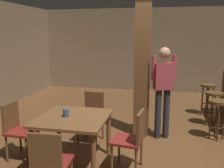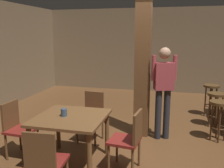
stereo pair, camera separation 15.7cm
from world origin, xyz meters
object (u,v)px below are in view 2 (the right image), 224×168
at_px(dining_table, 71,124).
at_px(chair_east, 129,138).
at_px(bar_stool_near, 219,111).
at_px(napkin_cup, 64,112).
at_px(chair_south, 45,161).
at_px(chair_west, 17,126).
at_px(bar_stool_mid, 216,101).
at_px(chair_north, 92,114).
at_px(standing_person, 163,87).
at_px(bar_stool_far, 211,93).

bearing_deg(dining_table, chair_east, 1.29).
bearing_deg(dining_table, bar_stool_near, 32.32).
distance_m(napkin_cup, bar_stool_near, 2.82).
relative_size(dining_table, chair_south, 1.14).
xyz_separation_m(chair_west, bar_stool_mid, (3.28, 2.17, 0.06)).
xyz_separation_m(chair_north, standing_person, (1.26, 0.38, 0.50)).
bearing_deg(chair_north, bar_stool_far, 40.65).
bearing_deg(napkin_cup, standing_person, 43.73).
xyz_separation_m(chair_south, standing_person, (1.24, 2.17, 0.50)).
bearing_deg(chair_east, bar_stool_mid, 55.96).
relative_size(chair_north, bar_stool_near, 1.18).
relative_size(chair_south, chair_east, 1.00).
distance_m(standing_person, bar_stool_far, 1.98).
relative_size(chair_west, standing_person, 0.52).
distance_m(chair_south, bar_stool_near, 3.23).
relative_size(chair_west, chair_north, 1.00).
bearing_deg(napkin_cup, chair_east, 2.27).
bearing_deg(dining_table, napkin_cup, -169.14).
bearing_deg(bar_stool_far, chair_south, -121.24).
relative_size(chair_east, bar_stool_near, 1.18).
bearing_deg(bar_stool_near, standing_person, -171.44).
xyz_separation_m(chair_east, standing_person, (0.40, 1.28, 0.50)).
distance_m(chair_north, bar_stool_far, 3.06).
relative_size(chair_west, bar_stool_far, 1.16).
bearing_deg(napkin_cup, dining_table, 10.86).
relative_size(chair_east, standing_person, 0.52).
xyz_separation_m(napkin_cup, standing_person, (1.38, 1.32, 0.19)).
height_order(chair_south, bar_stool_mid, chair_south).
xyz_separation_m(chair_south, bar_stool_near, (2.25, 2.32, 0.06)).
xyz_separation_m(chair_north, napkin_cup, (-0.11, -0.94, 0.31)).
distance_m(dining_table, bar_stool_mid, 3.21).
height_order(chair_north, bar_stool_mid, chair_north).
distance_m(dining_table, chair_north, 0.93).
bearing_deg(chair_south, napkin_cup, 99.28).
bearing_deg(chair_south, standing_person, 60.26).
xyz_separation_m(chair_east, chair_north, (-0.87, 0.90, 0.00)).
bearing_deg(bar_stool_mid, chair_east, -124.04).
bearing_deg(napkin_cup, chair_south, -80.72).
height_order(chair_south, napkin_cup, chair_south).
distance_m(chair_north, napkin_cup, 1.00).
height_order(standing_person, bar_stool_near, standing_person).
relative_size(chair_south, bar_stool_mid, 1.21).
bearing_deg(chair_east, dining_table, -178.71).
bearing_deg(chair_north, bar_stool_mid, 28.57).
distance_m(chair_east, bar_stool_far, 3.24).
distance_m(chair_south, napkin_cup, 0.92).
distance_m(dining_table, chair_west, 0.95).
height_order(chair_south, chair_east, same).
bearing_deg(bar_stool_near, bar_stool_mid, 85.72).
bearing_deg(chair_north, chair_east, -46.08).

